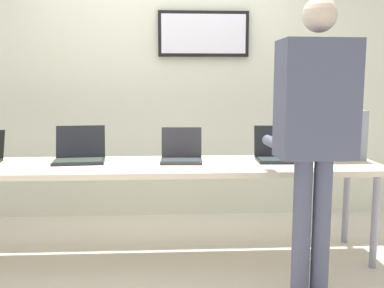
% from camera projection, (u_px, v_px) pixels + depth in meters
% --- Properties ---
extents(ground, '(8.00, 8.00, 0.04)m').
position_uv_depth(ground, '(162.00, 260.00, 3.26)').
color(ground, beige).
extents(back_wall, '(8.00, 0.11, 2.71)m').
position_uv_depth(back_wall, '(163.00, 77.00, 4.19)').
color(back_wall, silver).
rests_on(back_wall, ground).
extents(workbench, '(3.20, 0.70, 0.72)m').
position_uv_depth(workbench, '(161.00, 170.00, 3.17)').
color(workbench, beige).
rests_on(workbench, ground).
extents(equipment_box, '(0.40, 0.30, 0.38)m').
position_uv_depth(equipment_box, '(334.00, 134.00, 3.38)').
color(equipment_box, gray).
rests_on(equipment_box, workbench).
extents(laptop_station_1, '(0.40, 0.37, 0.26)m').
position_uv_depth(laptop_station_1, '(80.00, 154.00, 3.26)').
color(laptop_station_1, '#22242A').
rests_on(laptop_station_1, workbench).
extents(laptop_station_2, '(0.32, 0.29, 0.25)m').
position_uv_depth(laptop_station_2, '(181.00, 154.00, 3.26)').
color(laptop_station_2, '#35343A').
rests_on(laptop_station_2, workbench).
extents(laptop_station_3, '(0.39, 0.30, 0.26)m').
position_uv_depth(laptop_station_3, '(281.00, 153.00, 3.30)').
color(laptop_station_3, black).
rests_on(laptop_station_3, workbench).
extents(person, '(0.45, 0.60, 1.79)m').
position_uv_depth(person, '(315.00, 120.00, 2.54)').
color(person, '#4B4F65').
rests_on(person, ground).
extents(paper_sheet, '(0.29, 0.35, 0.00)m').
position_uv_depth(paper_sheet, '(320.00, 167.00, 3.05)').
color(paper_sheet, white).
rests_on(paper_sheet, workbench).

